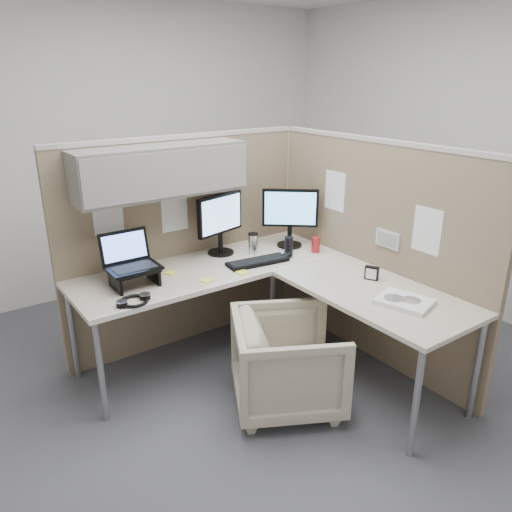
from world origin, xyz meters
TOP-DOWN VIEW (x-y plane):
  - ground at (0.00, 0.00)m, footprint 4.50×4.50m
  - partition_back at (-0.22, 0.83)m, footprint 2.00×0.36m
  - partition_right at (0.90, -0.07)m, footprint 0.07×2.03m
  - desk at (0.12, 0.13)m, footprint 2.00×1.98m
  - office_chair at (-0.02, -0.27)m, footprint 0.86×0.88m
  - monitor_left at (0.10, 0.72)m, footprint 0.43×0.20m
  - monitor_right at (0.65, 0.55)m, footprint 0.36×0.31m
  - laptop_station at (-0.69, 0.54)m, footprint 0.33×0.28m
  - keyboard at (0.21, 0.38)m, footprint 0.48×0.21m
  - mouse at (0.47, 0.35)m, footprint 0.13×0.10m
  - travel_mug at (0.30, 0.57)m, footprint 0.08×0.08m
  - soda_can_green at (0.72, 0.32)m, footprint 0.07×0.07m
  - soda_can_silver at (0.55, 0.45)m, footprint 0.07×0.07m
  - sticky_note_a at (-0.26, 0.31)m, footprint 0.09×0.09m
  - sticky_note_b at (0.01, 0.29)m, footprint 0.08×0.08m
  - sticky_note_c at (-0.40, 0.58)m, footprint 0.10×0.10m
  - headphones at (-0.80, 0.27)m, footprint 0.22×0.20m
  - paper_stack at (0.54, -0.69)m, footprint 0.32×0.37m
  - desk_clock at (0.66, -0.31)m, footprint 0.07×0.10m

SIDE VIEW (x-z plane):
  - ground at x=0.00m, z-range 0.00..0.00m
  - office_chair at x=-0.02m, z-range 0.00..0.68m
  - desk at x=0.12m, z-range 0.32..1.05m
  - sticky_note_a at x=-0.26m, z-range 0.73..0.74m
  - sticky_note_b at x=0.01m, z-range 0.73..0.74m
  - sticky_note_c at x=-0.40m, z-range 0.73..0.74m
  - keyboard at x=0.21m, z-range 0.73..0.75m
  - headphones at x=-0.80m, z-range 0.73..0.76m
  - paper_stack at x=0.54m, z-range 0.73..0.76m
  - mouse at x=0.47m, z-range 0.73..0.77m
  - desk_clock at x=0.66m, z-range 0.73..0.82m
  - soda_can_green at x=0.72m, z-range 0.73..0.85m
  - soda_can_silver at x=0.55m, z-range 0.73..0.85m
  - travel_mug at x=0.30m, z-range 0.73..0.90m
  - partition_right at x=0.90m, z-range 0.00..1.63m
  - laptop_station at x=-0.69m, z-range 0.69..1.03m
  - monitor_left at x=0.10m, z-range 0.77..1.24m
  - monitor_right at x=0.65m, z-range 0.77..1.24m
  - partition_back at x=-0.22m, z-range 0.28..1.91m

